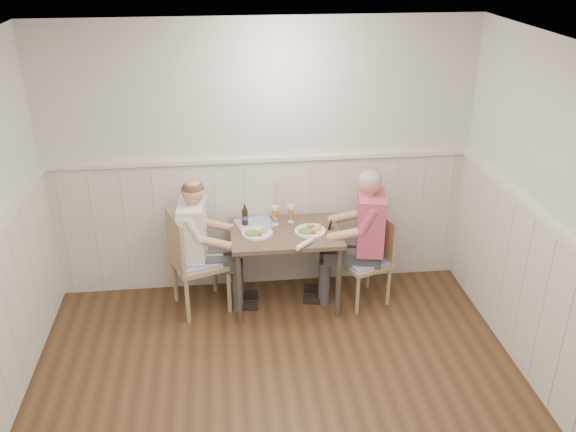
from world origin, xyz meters
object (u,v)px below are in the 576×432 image
object	(u,v)px
diner_cream	(199,254)
beer_bottle	(245,216)
chair_left	(193,258)
man_in_pink	(364,247)
chair_right	(369,257)
dining_table	(286,241)
grass_vase	(275,201)

from	to	relation	value
diner_cream	beer_bottle	distance (m)	0.55
chair_left	man_in_pink	distance (m)	1.59
chair_right	diner_cream	bearing A→B (deg)	177.03
dining_table	beer_bottle	bearing A→B (deg)	154.05
chair_left	diner_cream	bearing A→B (deg)	43.79
chair_right	beer_bottle	xyz separation A→B (m)	(-1.15, 0.23, 0.38)
chair_left	beer_bottle	xyz separation A→B (m)	(0.49, 0.19, 0.31)
dining_table	chair_right	distance (m)	0.81
diner_cream	beer_bottle	xyz separation A→B (m)	(0.44, 0.15, 0.30)
beer_bottle	diner_cream	bearing A→B (deg)	-161.68
chair_right	chair_left	size ratio (longest dim) A/B	0.87
chair_right	chair_left	xyz separation A→B (m)	(-1.64, 0.03, 0.07)
dining_table	diner_cream	distance (m)	0.81
chair_right	man_in_pink	world-z (taller)	man_in_pink
chair_right	diner_cream	world-z (taller)	diner_cream
man_in_pink	chair_right	bearing A→B (deg)	1.05
diner_cream	beer_bottle	size ratio (longest dim) A/B	6.30
diner_cream	grass_vase	size ratio (longest dim) A/B	2.97
beer_bottle	grass_vase	size ratio (longest dim) A/B	0.47
man_in_pink	beer_bottle	size ratio (longest dim) A/B	6.61
chair_right	grass_vase	xyz separation A→B (m)	(-0.86, 0.30, 0.48)
beer_bottle	grass_vase	distance (m)	0.32
dining_table	grass_vase	size ratio (longest dim) A/B	2.30
chair_right	grass_vase	size ratio (longest dim) A/B	1.96
dining_table	grass_vase	bearing A→B (deg)	105.96
dining_table	chair_right	xyz separation A→B (m)	(0.79, -0.05, -0.19)
man_in_pink	beer_bottle	world-z (taller)	man_in_pink
beer_bottle	dining_table	bearing A→B (deg)	-25.95
man_in_pink	diner_cream	bearing A→B (deg)	176.90
man_in_pink	grass_vase	bearing A→B (deg)	159.48
man_in_pink	dining_table	bearing A→B (deg)	175.74
grass_vase	chair_left	bearing A→B (deg)	-161.20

